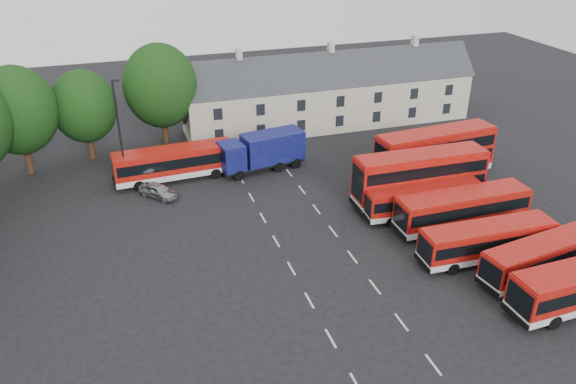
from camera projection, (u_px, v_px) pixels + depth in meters
name	position (u px, v px, depth m)	size (l,w,h in m)	color
ground	(300.00, 284.00, 40.57)	(140.00, 140.00, 0.00)	black
lane_markings	(322.00, 263.00, 42.94)	(5.15, 33.80, 0.01)	beige
treeline	(0.00, 136.00, 48.21)	(29.92, 32.59, 12.01)	black
terrace_houses	(329.00, 94.00, 67.94)	(35.70, 7.13, 10.06)	beige
bus_row_b	(543.00, 255.00, 40.75)	(10.47, 3.82, 2.90)	silver
bus_row_c	(487.00, 239.00, 42.56)	(10.69, 2.77, 3.00)	silver
bus_row_d	(462.00, 207.00, 46.70)	(11.59, 2.75, 3.27)	silver
bus_row_e	(424.00, 198.00, 48.48)	(10.57, 3.25, 2.94)	silver
bus_dd_south	(420.00, 175.00, 50.13)	(12.13, 3.00, 4.96)	silver
bus_dd_north	(435.00, 151.00, 54.79)	(12.46, 3.84, 5.03)	silver
bus_north	(175.00, 161.00, 54.89)	(11.82, 3.38, 3.30)	silver
box_truck	(263.00, 150.00, 56.86)	(9.05, 4.10, 3.81)	black
silver_car	(159.00, 191.00, 52.11)	(1.60, 3.97, 1.35)	#A0A2A7
lamppost	(120.00, 132.00, 51.58)	(0.74, 0.31, 10.68)	black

